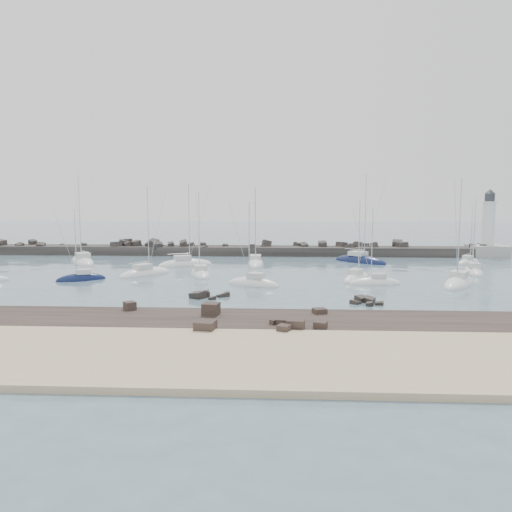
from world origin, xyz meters
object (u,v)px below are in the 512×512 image
Objects in this scene: sailboat_11 at (458,284)px; lighthouse at (487,241)px; sailboat_9 at (375,283)px; sailboat_6 at (255,264)px; sailboat_4 at (185,265)px; sailboat_13 at (200,274)px; sailboat_1 at (83,262)px; sailboat_7 at (357,279)px; sailboat_5 at (253,284)px; sailboat_2 at (81,279)px; sailboat_3 at (145,274)px; sailboat_10 at (473,272)px; sailboat_8 at (360,261)px; sailboat_12 at (468,263)px.

lighthouse is at bearing 63.22° from sailboat_11.
sailboat_6 is at bearing 133.05° from sailboat_9.
sailboat_13 is (4.49, -10.84, -0.01)m from sailboat_4.
sailboat_9 is at bearing -22.14° from sailboat_1.
sailboat_9 is (2.05, -3.73, -0.01)m from sailboat_7.
sailboat_1 reaches higher than sailboat_5.
sailboat_1 is 1.52× the size of sailboat_9.
sailboat_9 is 0.83× the size of sailboat_13.
lighthouse is 80.11m from sailboat_2.
sailboat_4 reaches higher than sailboat_6.
sailboat_4 is 12.57m from sailboat_6.
sailboat_11 reaches higher than sailboat_3.
sailboat_6 reaches higher than sailboat_3.
sailboat_11 is (-6.33, -11.51, 0.00)m from sailboat_10.
sailboat_11 is (41.64, -18.06, 0.00)m from sailboat_4.
sailboat_10 is (15.96, -13.39, -0.00)m from sailboat_8.
sailboat_4 is at bearing 53.62° from sailboat_2.
sailboat_5 is 0.71× the size of sailboat_8.
sailboat_2 is 0.90× the size of sailboat_5.
sailboat_5 is (25.53, -3.09, 0.01)m from sailboat_2.
sailboat_4 is at bearing 156.55° from sailboat_11.
sailboat_5 is 37.03m from sailboat_10.
sailboat_13 is at bearing 1.09° from sailboat_3.
sailboat_7 is 1.08× the size of sailboat_9.
sailboat_1 is 20.70m from sailboat_2.
sailboat_1 is 64.87m from sailboat_11.
sailboat_3 reaches higher than sailboat_13.
sailboat_9 is at bearing -46.95° from sailboat_6.
sailboat_5 is at bearing -125.19° from sailboat_8.
sailboat_1 reaches higher than sailboat_9.
sailboat_4 is 1.35× the size of sailboat_9.
sailboat_5 is at bearing -159.27° from sailboat_7.
sailboat_2 is 67.93m from sailboat_12.
sailboat_3 is 40.37m from sailboat_8.
sailboat_7 is at bearing -159.28° from sailboat_10.
sailboat_11 reaches higher than sailboat_5.
sailboat_8 is at bearing 27.89° from sailboat_2.
sailboat_10 is at bearing 5.64° from sailboat_13.
sailboat_8 is (51.83, 4.15, -0.00)m from sailboat_1.
sailboat_5 is (13.33, -19.65, 0.01)m from sailboat_4.
sailboat_5 reaches higher than sailboat_2.
sailboat_6 is 26.13m from sailboat_9.
sailboat_2 is 25.71m from sailboat_5.
sailboat_5 is (33.15, -22.33, 0.00)m from sailboat_1.
lighthouse is at bearing 50.51° from sailboat_9.
sailboat_3 is 0.85× the size of sailboat_8.
sailboat_6 is 1.36× the size of sailboat_12.
sailboat_11 is 37.85m from sailboat_13.
sailboat_3 is 0.95× the size of sailboat_4.
sailboat_2 reaches higher than sailboat_12.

